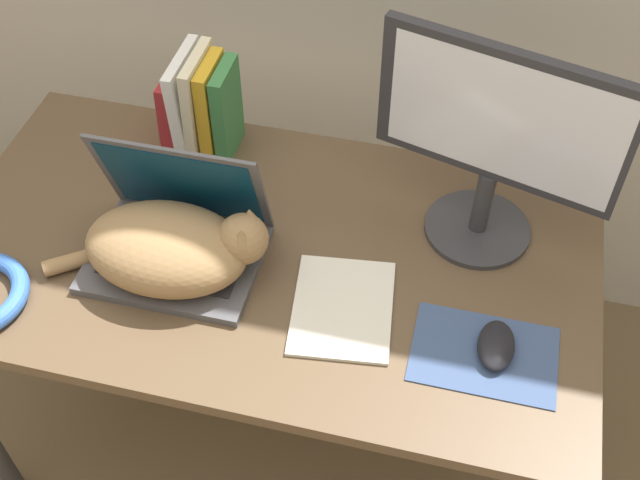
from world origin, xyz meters
name	(u,v)px	position (x,y,z in m)	size (l,w,h in m)	color
desk	(269,275)	(0.00, 0.36, 0.67)	(1.30, 0.73, 0.75)	brown
laptop	(177,236)	(-0.16, 0.32, 0.80)	(0.33, 0.25, 0.25)	#4C4C51
cat	(173,248)	(-0.15, 0.27, 0.82)	(0.43, 0.22, 0.15)	#99754C
external_monitor	(496,140)	(0.40, 0.51, 0.99)	(0.45, 0.21, 0.43)	#333338
mousepad	(484,354)	(0.45, 0.22, 0.75)	(0.26, 0.17, 0.00)	#384C75
computer_mouse	(496,345)	(0.46, 0.23, 0.77)	(0.07, 0.11, 0.03)	black
book_row	(200,106)	(-0.22, 0.64, 0.86)	(0.15, 0.17, 0.24)	maroon
notepad	(343,308)	(0.18, 0.26, 0.75)	(0.21, 0.25, 0.01)	silver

